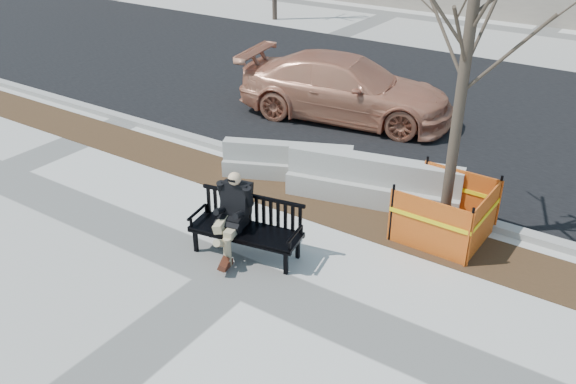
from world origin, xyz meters
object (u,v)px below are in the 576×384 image
Objects in this scene: tree_fence at (441,235)px; jersey_barrier_left at (288,177)px; bench at (247,254)px; jersey_barrier_right at (371,201)px; sedan at (344,117)px; seated_man at (235,249)px.

jersey_barrier_left is at bearing 173.68° from tree_fence.
jersey_barrier_right is at bearing 61.67° from bench.
jersey_barrier_left is at bearing 167.89° from jersey_barrier_right.
jersey_barrier_left is 1.87m from jersey_barrier_right.
bench is 0.35× the size of sedan.
tree_fence is 2.03× the size of jersey_barrier_left.
jersey_barrier_right is at bearing -154.28° from sedan.
jersey_barrier_right is (0.86, 2.70, 0.00)m from bench.
sedan is (-1.44, 6.22, 0.00)m from seated_man.
tree_fence reaches higher than bench.
sedan is 3.61m from jersey_barrier_left.
bench is 2.86m from jersey_barrier_left.
tree_fence reaches higher than seated_man.
tree_fence is at bearing 33.29° from bench.
jersey_barrier_left is at bearing -179.35° from sedan.
sedan is (-4.08, 3.92, 0.00)m from tree_fence.
seated_man is 2.78m from jersey_barrier_left.
seated_man reaches higher than bench.
tree_fence is 3.42m from jersey_barrier_left.
jersey_barrier_left is 0.81× the size of jersey_barrier_right.
sedan is at bearing 113.11° from jersey_barrier_right.
bench is at bearing -93.40° from jersey_barrier_left.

